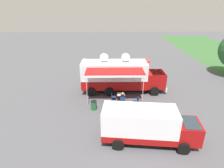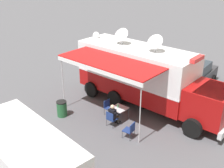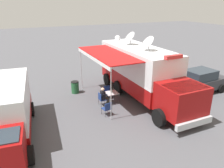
# 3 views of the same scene
# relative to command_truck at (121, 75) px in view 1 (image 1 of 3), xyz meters

# --- Properties ---
(ground_plane) EXTENTS (100.00, 100.00, 0.00)m
(ground_plane) POSITION_rel_command_truck_xyz_m (-0.03, -0.75, -1.95)
(ground_plane) COLOR #515156
(lot_stripe) EXTENTS (0.14, 4.80, 0.01)m
(lot_stripe) POSITION_rel_command_truck_xyz_m (-2.79, 0.02, -1.94)
(lot_stripe) COLOR silver
(lot_stripe) RESTS_ON ground
(command_truck) EXTENTS (4.88, 9.50, 4.53)m
(command_truck) POSITION_rel_command_truck_xyz_m (0.00, 0.00, 0.00)
(command_truck) COLOR #9E0F0F
(command_truck) RESTS_ON ground
(folding_table) EXTENTS (0.80, 0.80, 0.73)m
(folding_table) POSITION_rel_command_truck_xyz_m (2.30, -0.08, -1.27)
(folding_table) COLOR silver
(folding_table) RESTS_ON ground
(water_bottle) EXTENTS (0.07, 0.07, 0.22)m
(water_bottle) POSITION_rel_command_truck_xyz_m (2.30, -0.18, -1.11)
(water_bottle) COLOR #3F9959
(water_bottle) RESTS_ON folding_table
(folding_chair_at_table) EXTENTS (0.48, 0.48, 0.87)m
(folding_chair_at_table) POSITION_rel_command_truck_xyz_m (3.10, 0.04, -1.43)
(folding_chair_at_table) COLOR navy
(folding_chair_at_table) RESTS_ON ground
(folding_chair_beside_table) EXTENTS (0.48, 0.48, 0.87)m
(folding_chair_beside_table) POSITION_rel_command_truck_xyz_m (2.23, -0.93, -1.43)
(folding_chair_beside_table) COLOR navy
(folding_chair_beside_table) RESTS_ON ground
(folding_chair_spare_by_truck) EXTENTS (0.54, 0.54, 0.87)m
(folding_chair_spare_by_truck) POSITION_rel_command_truck_xyz_m (3.30, 1.45, -1.43)
(folding_chair_spare_by_truck) COLOR navy
(folding_chair_spare_by_truck) RESTS_ON ground
(seated_responder) EXTENTS (0.66, 0.55, 1.25)m
(seated_responder) POSITION_rel_command_truck_xyz_m (2.91, 0.04, -1.30)
(seated_responder) COLOR black
(seated_responder) RESTS_ON ground
(trash_bin) EXTENTS (0.57, 0.57, 0.91)m
(trash_bin) POSITION_rel_command_truck_xyz_m (4.09, -2.78, -1.49)
(trash_bin) COLOR #235B33
(trash_bin) RESTS_ON ground
(support_truck) EXTENTS (2.91, 6.99, 2.70)m
(support_truck) POSITION_rel_command_truck_xyz_m (8.68, 1.35, -0.56)
(support_truck) COLOR white
(support_truck) RESTS_ON ground
(car_behind_truck) EXTENTS (4.31, 2.24, 1.76)m
(car_behind_truck) POSITION_rel_command_truck_xyz_m (-4.51, 1.03, -1.07)
(car_behind_truck) COLOR #2D2D33
(car_behind_truck) RESTS_ON ground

